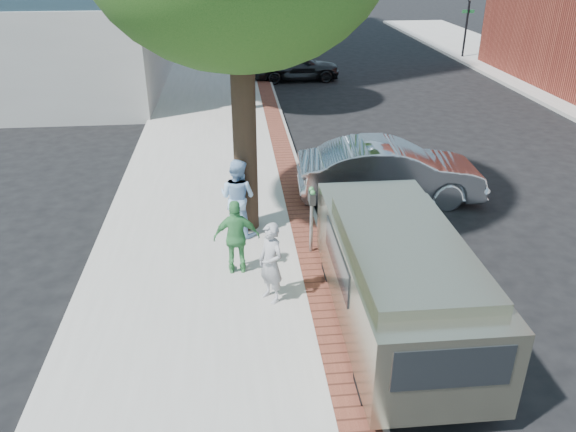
{
  "coord_description": "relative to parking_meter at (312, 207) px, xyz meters",
  "views": [
    {
      "loc": [
        -0.85,
        -9.83,
        6.17
      ],
      "look_at": [
        0.17,
        0.2,
        1.2
      ],
      "focal_mm": 35.0,
      "sensor_mm": 36.0,
      "label": 1
    }
  ],
  "objects": [
    {
      "name": "van",
      "position": [
        1.1,
        -2.43,
        -0.15
      ],
      "size": [
        2.06,
        5.27,
        1.93
      ],
      "rotation": [
        0.0,
        0.0,
        -0.01
      ],
      "color": "gray",
      "rests_on": "ground"
    },
    {
      "name": "parking_meter",
      "position": [
        0.0,
        0.0,
        0.0
      ],
      "size": [
        0.12,
        0.32,
        1.47
      ],
      "color": "gray",
      "rests_on": "sidewalk"
    },
    {
      "name": "person_green",
      "position": [
        -1.57,
        -0.64,
        -0.28
      ],
      "size": [
        0.91,
        0.38,
        1.55
      ],
      "primitive_type": "imported",
      "rotation": [
        0.0,
        0.0,
        3.14
      ],
      "color": "#469B55",
      "rests_on": "sidewalk"
    },
    {
      "name": "brick_strip",
      "position": [
        -0.0,
        7.44,
        -1.05
      ],
      "size": [
        0.6,
        60.0,
        0.01
      ],
      "primitive_type": "cube",
      "color": "brown",
      "rests_on": "sidewalk"
    },
    {
      "name": "ground",
      "position": [
        -0.7,
        -0.56,
        -1.21
      ],
      "size": [
        120.0,
        120.0,
        0.0
      ],
      "primitive_type": "plane",
      "color": "black",
      "rests_on": "ground"
    },
    {
      "name": "signal_far",
      "position": [
        11.8,
        21.44,
        1.05
      ],
      "size": [
        0.7,
        0.15,
        3.8
      ],
      "color": "black",
      "rests_on": "ground"
    },
    {
      "name": "signal_near",
      "position": [
        0.2,
        21.44,
        1.05
      ],
      "size": [
        0.7,
        0.15,
        3.8
      ],
      "color": "black",
      "rests_on": "ground"
    },
    {
      "name": "person_gray",
      "position": [
        -0.98,
        -1.7,
        -0.27
      ],
      "size": [
        0.63,
        0.68,
        1.56
      ],
      "primitive_type": "imported",
      "rotation": [
        0.0,
        0.0,
        -0.97
      ],
      "color": "#9D9DA1",
      "rests_on": "sidewalk"
    },
    {
      "name": "sedan_silver",
      "position": [
        2.45,
        2.8,
        -0.42
      ],
      "size": [
        4.85,
        1.94,
        1.57
      ],
      "primitive_type": "imported",
      "rotation": [
        0.0,
        0.0,
        1.51
      ],
      "color": "#AEB0B5",
      "rests_on": "ground"
    },
    {
      "name": "sidewalk",
      "position": [
        -2.2,
        7.44,
        -1.13
      ],
      "size": [
        5.0,
        60.0,
        0.15
      ],
      "primitive_type": "cube",
      "color": "#9E9991",
      "rests_on": "ground"
    },
    {
      "name": "bg_car",
      "position": [
        1.62,
        16.99,
        -0.49
      ],
      "size": [
        4.26,
        1.86,
        1.43
      ],
      "primitive_type": "imported",
      "rotation": [
        0.0,
        0.0,
        1.61
      ],
      "color": "black",
      "rests_on": "ground"
    },
    {
      "name": "person_officer",
      "position": [
        -1.51,
        1.01,
        -0.17
      ],
      "size": [
        1.09,
        1.03,
        1.78
      ],
      "primitive_type": "imported",
      "rotation": [
        0.0,
        0.0,
        2.57
      ],
      "color": "#9BC4F0",
      "rests_on": "sidewalk"
    },
    {
      "name": "curb",
      "position": [
        0.35,
        7.44,
        -1.13
      ],
      "size": [
        0.1,
        60.0,
        0.15
      ],
      "primitive_type": "cube",
      "color": "gray",
      "rests_on": "ground"
    }
  ]
}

